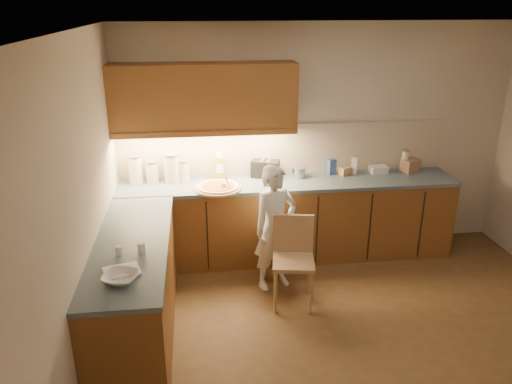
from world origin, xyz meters
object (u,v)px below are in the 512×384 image
wooden_chair (293,254)px  toaster (265,169)px  pizza_on_board (218,187)px  oil_jug (220,167)px  child (275,228)px

wooden_chair → toaster: size_ratio=2.54×
pizza_on_board → oil_jug: oil_jug is taller
wooden_chair → oil_jug: size_ratio=2.97×
oil_jug → wooden_chair: bearing=-60.4°
pizza_on_board → wooden_chair: bearing=-48.7°
child → oil_jug: (-0.50, 0.83, 0.40)m
pizza_on_board → oil_jug: size_ratio=1.69×
pizza_on_board → child: bearing=-41.5°
child → toaster: child is taller
child → toaster: 0.89m
child → toaster: bearing=67.0°
wooden_chair → child: bearing=124.1°
pizza_on_board → child: (0.54, -0.48, -0.29)m
oil_jug → child: bearing=-58.9°
pizza_on_board → child: child is taller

